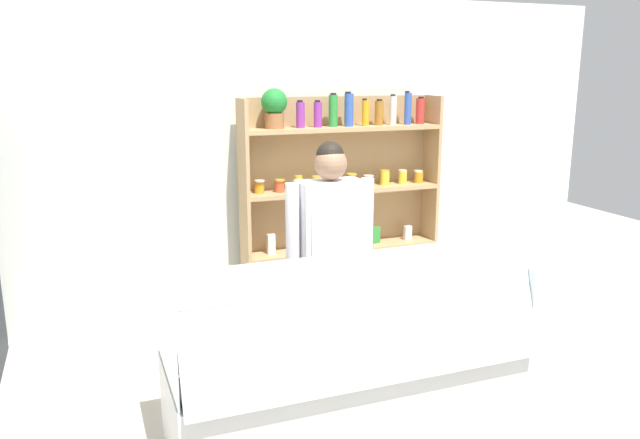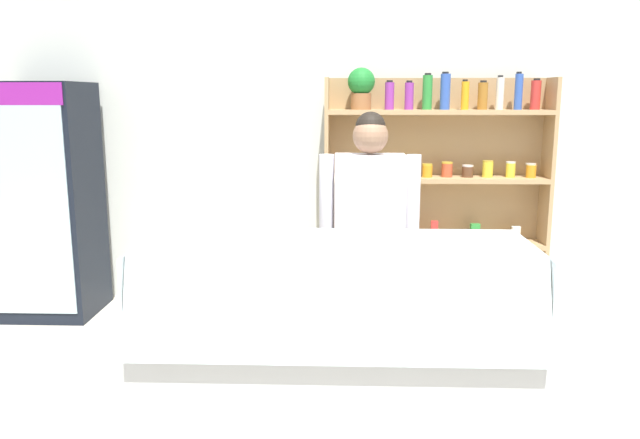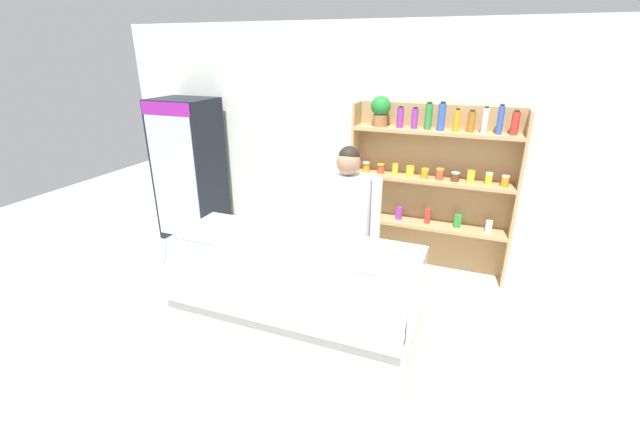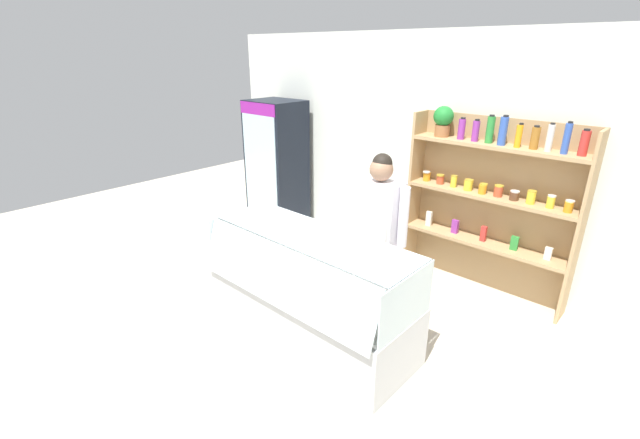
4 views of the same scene
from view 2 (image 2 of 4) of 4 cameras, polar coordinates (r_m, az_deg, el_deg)
The scene contains 5 objects.
back_wall at distance 5.23m, azimuth 2.51°, elevation 7.10°, with size 6.80×0.10×2.70m, color silver.
drinks_fridge at distance 5.36m, azimuth -23.91°, elevation 1.57°, with size 0.75×0.64×1.83m.
shelving_unit at distance 5.05m, azimuth 10.15°, elevation 3.78°, with size 1.76×0.29×1.94m.
deli_display_case at distance 3.34m, azimuth 1.29°, elevation -13.75°, with size 1.97×0.81×1.01m.
shop_clerk at distance 3.84m, azimuth 4.52°, elevation -0.21°, with size 0.62×0.25×1.63m.
Camera 2 is at (-0.05, -2.89, 1.72)m, focal length 35.00 mm.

